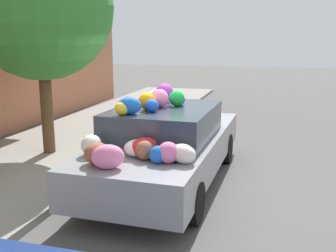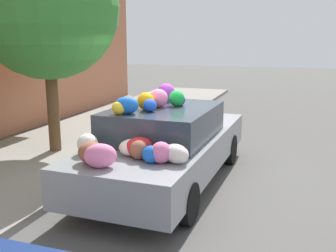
# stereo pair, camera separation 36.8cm
# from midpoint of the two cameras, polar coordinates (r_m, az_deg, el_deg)

# --- Properties ---
(ground_plane) EXTENTS (60.00, 60.00, 0.00)m
(ground_plane) POSITION_cam_midpoint_polar(r_m,az_deg,el_deg) (6.86, 0.61, -8.00)
(ground_plane) COLOR #565451
(sidewalk_curb) EXTENTS (24.00, 3.20, 0.12)m
(sidewalk_curb) POSITION_cam_midpoint_polar(r_m,az_deg,el_deg) (8.07, -17.97, -5.03)
(sidewalk_curb) COLOR gray
(sidewalk_curb) RESTS_ON ground
(street_tree) EXTENTS (2.84, 2.84, 4.32)m
(street_tree) POSITION_cam_midpoint_polar(r_m,az_deg,el_deg) (8.28, -15.95, 16.24)
(street_tree) COLOR brown
(street_tree) RESTS_ON sidewalk_curb
(art_car) EXTENTS (4.50, 1.82, 1.64)m
(art_car) POSITION_cam_midpoint_polar(r_m,az_deg,el_deg) (6.53, 1.29, -2.50)
(art_car) COLOR gray
(art_car) RESTS_ON ground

